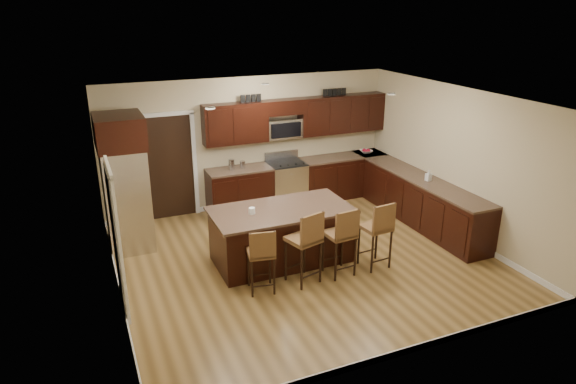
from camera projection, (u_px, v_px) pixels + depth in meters
name	position (u px, v px, depth m)	size (l,w,h in m)	color
floor	(305.00, 259.00, 8.64)	(6.00, 6.00, 0.00)	olive
ceiling	(307.00, 99.00, 7.70)	(6.00, 6.00, 0.00)	silver
wall_back	(250.00, 143.00, 10.55)	(6.00, 6.00, 0.00)	#C2B38C
wall_left	(109.00, 212.00, 7.07)	(5.50, 5.50, 0.00)	#C2B38C
wall_right	(457.00, 162.00, 9.27)	(5.50, 5.50, 0.00)	#C2B38C
base_cabinets	(361.00, 191.00, 10.43)	(4.02, 3.96, 0.92)	black
upper_cabinets	(300.00, 117.00, 10.62)	(4.00, 0.33, 0.80)	black
range	(286.00, 183.00, 10.84)	(0.76, 0.64, 1.11)	silver
microwave	(283.00, 128.00, 10.58)	(0.76, 0.31, 0.40)	silver
doorway	(171.00, 167.00, 10.04)	(0.85, 0.03, 2.06)	black
pantry_door	(116.00, 242.00, 6.94)	(0.03, 0.80, 2.04)	white
letter_decor	(293.00, 95.00, 10.40)	(2.20, 0.03, 0.15)	black
island	(281.00, 236.00, 8.48)	(2.28, 1.19, 0.92)	black
stool_left	(262.00, 254.00, 7.45)	(0.44, 0.44, 1.03)	brown
stool_mid	(306.00, 239.00, 7.67)	(0.55, 0.55, 1.18)	brown
stool_right	(342.00, 234.00, 7.90)	(0.46, 0.46, 1.13)	brown
refrigerator	(125.00, 181.00, 8.71)	(0.79, 0.96, 2.35)	silver
floor_mat	(255.00, 219.00, 10.23)	(1.01, 0.67, 0.01)	brown
fruit_bowl	(366.00, 152.00, 11.38)	(0.27, 0.27, 0.07)	silver
soap_bottle	(429.00, 175.00, 9.59)	(0.09, 0.10, 0.21)	#B2B2B2
canister_tall	(231.00, 165.00, 10.22)	(0.12, 0.12, 0.21)	silver
canister_short	(242.00, 165.00, 10.31)	(0.11, 0.11, 0.16)	silver
island_jar	(252.00, 211.00, 8.11)	(0.10, 0.10, 0.10)	white
stool_extra	(378.00, 228.00, 8.14)	(0.46, 0.46, 1.13)	brown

